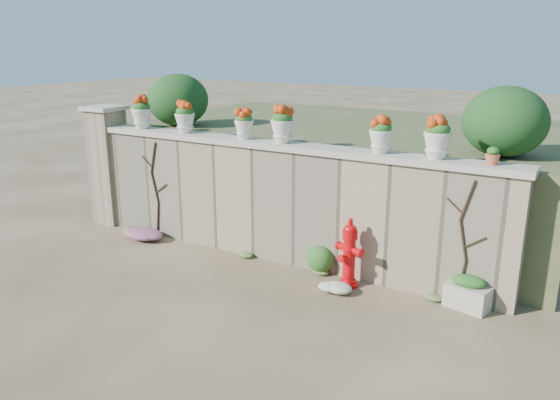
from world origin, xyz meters
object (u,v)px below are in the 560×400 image
Objects in this scene: planter_box at (468,293)px; urn_pot_0 at (142,113)px; fire_hydrant at (349,253)px; terracotta_pot at (492,157)px.

urn_pot_0 is (-6.49, 0.28, 2.17)m from planter_box.
planter_box is at bearing 24.15° from fire_hydrant.
terracotta_pot is (0.09, 0.28, 1.97)m from planter_box.
fire_hydrant is 1.84m from planter_box.
fire_hydrant is 4.65× the size of terracotta_pot.
fire_hydrant is 5.05m from urn_pot_0.
planter_box is 2.00m from terracotta_pot.
urn_pot_0 is at bearing -180.00° from terracotta_pot.
terracotta_pot reaches higher than planter_box.
urn_pot_0 reaches higher than planter_box.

